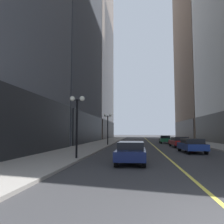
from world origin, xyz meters
TOP-DOWN VIEW (x-y plane):
  - ground_plane at (0.00, 35.00)m, footprint 200.00×200.00m
  - sidewalk_left at (-8.25, 35.00)m, footprint 4.50×78.00m
  - sidewalk_right at (8.25, 35.00)m, footprint 4.50×78.00m
  - lane_centre_stripe at (0.00, 35.00)m, footprint 0.16×70.00m
  - building_left_far at (-17.66, 60.00)m, footprint 14.50×26.00m
  - building_right_far at (17.50, 60.00)m, footprint 14.17×26.00m
  - car_navy at (-2.64, 9.09)m, footprint 1.80×4.22m
  - car_blue at (2.77, 16.78)m, footprint 1.97×4.49m
  - car_red at (2.99, 24.36)m, footprint 2.08×4.63m
  - car_green at (2.35, 34.06)m, footprint 1.78×4.06m
  - street_lamp_left_near at (-6.40, 10.23)m, footprint 1.06×0.36m
  - street_lamp_left_far at (-6.40, 26.55)m, footprint 1.06×0.36m

SIDE VIEW (x-z plane):
  - ground_plane at x=0.00m, z-range 0.00..0.00m
  - lane_centre_stripe at x=0.00m, z-range 0.00..0.01m
  - sidewalk_left at x=-8.25m, z-range 0.00..0.15m
  - sidewalk_right at x=8.25m, z-range 0.00..0.15m
  - car_green at x=2.35m, z-range 0.06..1.38m
  - car_navy at x=-2.64m, z-range 0.06..1.38m
  - car_blue at x=2.77m, z-range 0.06..1.38m
  - car_red at x=2.99m, z-range 0.06..1.38m
  - street_lamp_left_near at x=-6.40m, z-range 1.04..5.47m
  - street_lamp_left_far at x=-6.40m, z-range 1.04..5.47m
  - building_left_far at x=-17.66m, z-range -0.08..57.35m
  - building_right_far at x=17.50m, z-range -0.08..76.06m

